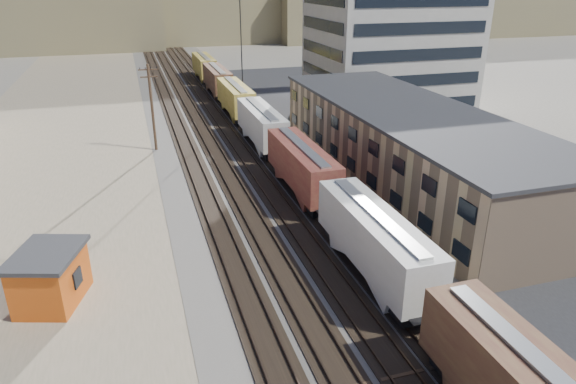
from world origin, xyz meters
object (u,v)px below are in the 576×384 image
object	(u,v)px
parked_car_blue	(345,107)
maintenance_shed	(50,277)
freight_train	(279,142)
utility_pole_north	(152,106)

from	to	relation	value
parked_car_blue	maintenance_shed	bearing A→B (deg)	165.98
freight_train	utility_pole_north	world-z (taller)	utility_pole_north
freight_train	utility_pole_north	distance (m)	15.96
utility_pole_north	parked_car_blue	xyz separation A→B (m)	(28.56, 10.68, -4.57)
freight_train	maintenance_shed	size ratio (longest dim) A/B	20.90
maintenance_shed	parked_car_blue	distance (m)	54.54
utility_pole_north	maintenance_shed	distance (m)	30.92
freight_train	maintenance_shed	world-z (taller)	freight_train
maintenance_shed	freight_train	bearing A→B (deg)	43.96
maintenance_shed	utility_pole_north	bearing A→B (deg)	74.55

